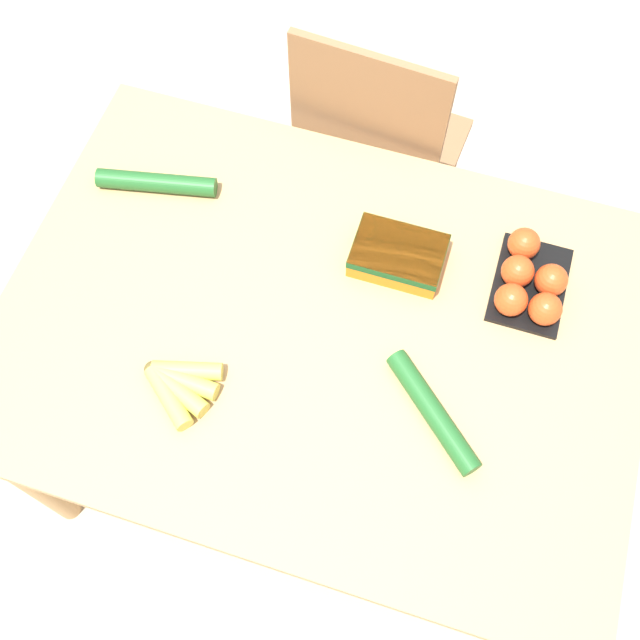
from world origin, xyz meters
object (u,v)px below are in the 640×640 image
(banana_bunch, at_px, (178,384))
(cucumber_far, at_px, (433,411))
(tomato_pack, at_px, (530,281))
(carrot_bag, at_px, (398,254))
(chair, at_px, (375,157))
(cucumber_near, at_px, (157,183))

(banana_bunch, distance_m, cucumber_far, 0.51)
(tomato_pack, height_order, carrot_bag, tomato_pack)
(carrot_bag, bearing_deg, banana_bunch, -129.62)
(chair, bearing_deg, tomato_pack, 139.72)
(tomato_pack, xyz_separation_m, cucumber_far, (-0.13, -0.34, -0.02))
(chair, height_order, cucumber_far, chair)
(tomato_pack, bearing_deg, chair, 134.99)
(cucumber_near, relative_size, cucumber_far, 1.20)
(banana_bunch, distance_m, tomato_pack, 0.76)
(tomato_pack, distance_m, carrot_bag, 0.28)
(banana_bunch, height_order, cucumber_far, cucumber_far)
(banana_bunch, bearing_deg, chair, 78.14)
(carrot_bag, bearing_deg, cucumber_near, 177.52)
(carrot_bag, height_order, cucumber_near, carrot_bag)
(tomato_pack, xyz_separation_m, cucumber_near, (-0.86, 0.01, -0.02))
(chair, distance_m, cucumber_near, 0.66)
(chair, height_order, cucumber_near, chair)
(chair, xyz_separation_m, cucumber_far, (0.32, -0.78, 0.27))
(cucumber_far, bearing_deg, banana_bunch, -169.15)
(chair, height_order, carrot_bag, chair)
(carrot_bag, height_order, cucumber_far, carrot_bag)
(carrot_bag, relative_size, cucumber_near, 0.71)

